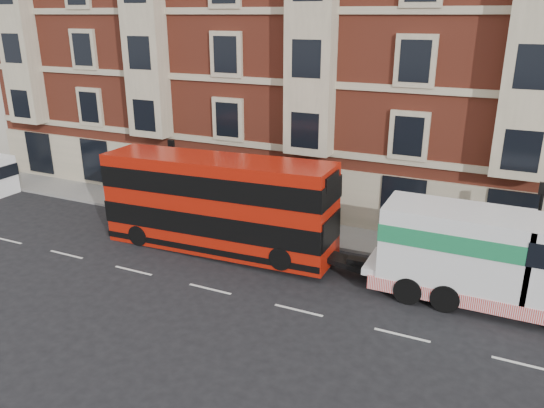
{
  "coord_description": "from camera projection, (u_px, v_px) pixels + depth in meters",
  "views": [
    {
      "loc": [
        10.65,
        -16.7,
        10.84
      ],
      "look_at": [
        1.0,
        4.0,
        2.63
      ],
      "focal_mm": 35.0,
      "sensor_mm": 36.0,
      "label": 1
    }
  ],
  "objects": [
    {
      "name": "ground",
      "position": [
        210.0,
        289.0,
        22.14
      ],
      "size": [
        120.0,
        120.0,
        0.0
      ],
      "primitive_type": "plane",
      "color": "black",
      "rests_on": "ground"
    },
    {
      "name": "sidewalk",
      "position": [
        283.0,
        226.0,
        28.52
      ],
      "size": [
        90.0,
        3.0,
        0.15
      ],
      "primitive_type": "cube",
      "color": "slate",
      "rests_on": "ground"
    },
    {
      "name": "victorian_terrace",
      "position": [
        343.0,
        28.0,
        31.34
      ],
      "size": [
        45.0,
        12.0,
        20.4
      ],
      "color": "brown",
      "rests_on": "ground"
    },
    {
      "name": "lamp_post_west",
      "position": [
        173.0,
        173.0,
        28.91
      ],
      "size": [
        0.35,
        0.15,
        4.35
      ],
      "color": "black",
      "rests_on": "sidewalk"
    },
    {
      "name": "lamp_post_east",
      "position": [
        537.0,
        225.0,
        21.75
      ],
      "size": [
        0.35,
        0.15,
        4.35
      ],
      "color": "black",
      "rests_on": "sidewalk"
    },
    {
      "name": "double_decker_bus",
      "position": [
        217.0,
        203.0,
        25.0
      ],
      "size": [
        11.41,
        2.62,
        4.62
      ],
      "color": "#AD1809",
      "rests_on": "ground"
    },
    {
      "name": "tow_truck",
      "position": [
        488.0,
        258.0,
        20.35
      ],
      "size": [
        9.13,
        2.7,
        3.81
      ],
      "color": "silver",
      "rests_on": "ground"
    },
    {
      "name": "pedestrian",
      "position": [
        194.0,
        192.0,
        30.82
      ],
      "size": [
        0.79,
        0.68,
        1.82
      ],
      "primitive_type": "imported",
      "rotation": [
        0.0,
        0.0,
        -0.44
      ],
      "color": "black",
      "rests_on": "sidewalk"
    }
  ]
}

